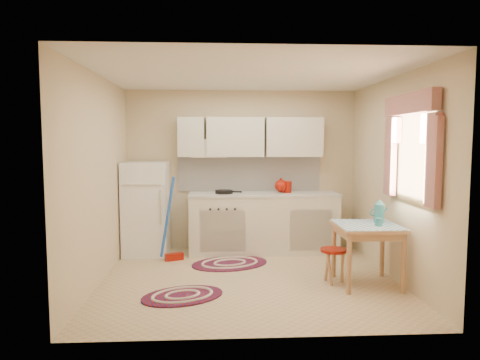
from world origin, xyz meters
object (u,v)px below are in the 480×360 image
fridge (146,209)px  base_cabinets (263,224)px  table (367,255)px  stool (333,266)px

fridge → base_cabinets: size_ratio=0.62×
fridge → table: fridge is taller
base_cabinets → stool: 1.66m
table → stool: (-0.38, 0.08, -0.15)m
table → stool: 0.42m
fridge → stool: size_ratio=3.33×
base_cabinets → stool: (0.68, -1.50, -0.23)m
base_cabinets → fridge: bearing=-178.4°
fridge → table: size_ratio=1.94×
fridge → stool: fridge is taller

